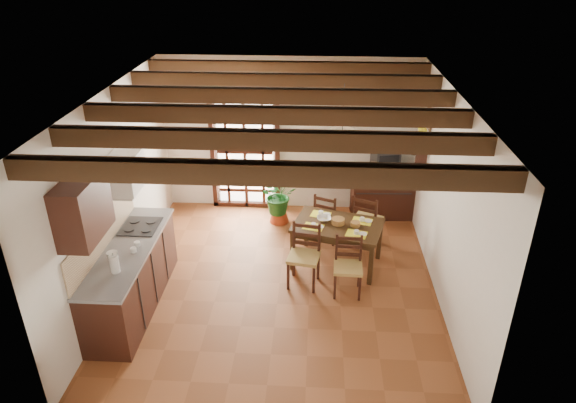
# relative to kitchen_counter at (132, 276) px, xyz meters

# --- Properties ---
(ground_plane) EXTENTS (5.00, 5.00, 0.00)m
(ground_plane) POSITION_rel_kitchen_counter_xyz_m (1.96, 0.60, -0.47)
(ground_plane) COLOR brown
(room_shell) EXTENTS (4.52, 5.02, 2.81)m
(room_shell) POSITION_rel_kitchen_counter_xyz_m (1.96, 0.60, 1.34)
(room_shell) COLOR silver
(room_shell) RESTS_ON ground_plane
(ceiling_beams) EXTENTS (4.50, 4.34, 0.20)m
(ceiling_beams) POSITION_rel_kitchen_counter_xyz_m (1.96, 0.60, 2.22)
(ceiling_beams) COLOR black
(ceiling_beams) RESTS_ON room_shell
(french_door) EXTENTS (1.26, 0.11, 2.32)m
(french_door) POSITION_rel_kitchen_counter_xyz_m (1.16, 3.05, 0.70)
(french_door) COLOR white
(french_door) RESTS_ON ground_plane
(kitchen_counter) EXTENTS (0.64, 2.25, 1.38)m
(kitchen_counter) POSITION_rel_kitchen_counter_xyz_m (0.00, 0.00, 0.00)
(kitchen_counter) COLOR black
(kitchen_counter) RESTS_ON ground_plane
(upper_cabinet) EXTENTS (0.35, 0.80, 0.70)m
(upper_cabinet) POSITION_rel_kitchen_counter_xyz_m (-0.12, -0.70, 1.38)
(upper_cabinet) COLOR black
(upper_cabinet) RESTS_ON room_shell
(range_hood) EXTENTS (0.38, 0.60, 0.54)m
(range_hood) POSITION_rel_kitchen_counter_xyz_m (-0.09, 0.55, 1.26)
(range_hood) COLOR white
(range_hood) RESTS_ON room_shell
(counter_items) EXTENTS (0.50, 1.43, 0.25)m
(counter_items) POSITION_rel_kitchen_counter_xyz_m (0.00, 0.09, 0.49)
(counter_items) COLOR black
(counter_items) RESTS_ON kitchen_counter
(dining_table) EXTENTS (1.47, 1.15, 0.70)m
(dining_table) POSITION_rel_kitchen_counter_xyz_m (2.80, 1.17, 0.14)
(dining_table) COLOR #342110
(dining_table) RESTS_ON ground_plane
(chair_near_left) EXTENTS (0.50, 0.48, 0.94)m
(chair_near_left) POSITION_rel_kitchen_counter_xyz_m (2.31, 0.62, -0.18)
(chair_near_left) COLOR #A88B47
(chair_near_left) RESTS_ON ground_plane
(chair_near_right) EXTENTS (0.41, 0.39, 0.86)m
(chair_near_right) POSITION_rel_kitchen_counter_xyz_m (2.93, 0.45, -0.20)
(chair_near_right) COLOR #A88B47
(chair_near_right) RESTS_ON ground_plane
(chair_far_left) EXTENTS (0.52, 0.51, 0.87)m
(chair_far_left) POSITION_rel_kitchen_counter_xyz_m (2.66, 1.90, -0.20)
(chair_far_left) COLOR #A88B47
(chair_far_left) RESTS_ON ground_plane
(chair_far_right) EXTENTS (0.57, 0.56, 0.96)m
(chair_far_right) POSITION_rel_kitchen_counter_xyz_m (3.28, 1.72, -0.17)
(chair_far_right) COLOR #A88B47
(chair_far_right) RESTS_ON ground_plane
(table_setting) EXTENTS (0.95, 0.63, 0.09)m
(table_setting) POSITION_rel_kitchen_counter_xyz_m (2.80, 1.17, 0.21)
(table_setting) COLOR #FFF928
(table_setting) RESTS_ON dining_table
(table_bowl) EXTENTS (0.24, 0.24, 0.05)m
(table_bowl) POSITION_rel_kitchen_counter_xyz_m (2.59, 1.28, 0.26)
(table_bowl) COLOR white
(table_bowl) RESTS_ON dining_table
(sideboard) EXTENTS (1.11, 0.54, 0.92)m
(sideboard) POSITION_rel_kitchen_counter_xyz_m (3.65, 2.83, -0.01)
(sideboard) COLOR black
(sideboard) RESTS_ON ground_plane
(crt_tv) EXTENTS (0.50, 0.47, 0.37)m
(crt_tv) POSITION_rel_kitchen_counter_xyz_m (3.65, 2.82, 0.64)
(crt_tv) COLOR black
(crt_tv) RESTS_ON sideboard
(fuse_box) EXTENTS (0.25, 0.03, 0.32)m
(fuse_box) POSITION_rel_kitchen_counter_xyz_m (3.46, 3.08, 1.28)
(fuse_box) COLOR white
(fuse_box) RESTS_ON room_shell
(plant_pot) EXTENTS (0.35, 0.35, 0.21)m
(plant_pot) POSITION_rel_kitchen_counter_xyz_m (1.81, 2.46, -0.36)
(plant_pot) COLOR #953115
(plant_pot) RESTS_ON ground_plane
(potted_plant) EXTENTS (2.05, 1.93, 1.82)m
(potted_plant) POSITION_rel_kitchen_counter_xyz_m (1.81, 2.46, 0.10)
(potted_plant) COLOR #144C19
(potted_plant) RESTS_ON ground_plane
(wall_shelf) EXTENTS (0.20, 0.42, 0.20)m
(wall_shelf) POSITION_rel_kitchen_counter_xyz_m (4.10, 2.20, 1.04)
(wall_shelf) COLOR black
(wall_shelf) RESTS_ON room_shell
(shelf_vase) EXTENTS (0.15, 0.15, 0.15)m
(shelf_vase) POSITION_rel_kitchen_counter_xyz_m (4.10, 2.20, 1.18)
(shelf_vase) COLOR #B2BFB2
(shelf_vase) RESTS_ON wall_shelf
(shelf_flowers) EXTENTS (0.14, 0.14, 0.36)m
(shelf_flowers) POSITION_rel_kitchen_counter_xyz_m (4.10, 2.20, 1.38)
(shelf_flowers) COLOR #FFF928
(shelf_flowers) RESTS_ON shelf_vase
(framed_picture) EXTENTS (0.03, 0.32, 0.32)m
(framed_picture) POSITION_rel_kitchen_counter_xyz_m (4.18, 2.20, 1.58)
(framed_picture) COLOR brown
(framed_picture) RESTS_ON room_shell
(pendant_lamp) EXTENTS (0.36, 0.36, 0.84)m
(pendant_lamp) POSITION_rel_kitchen_counter_xyz_m (2.80, 1.27, 1.60)
(pendant_lamp) COLOR black
(pendant_lamp) RESTS_ON room_shell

